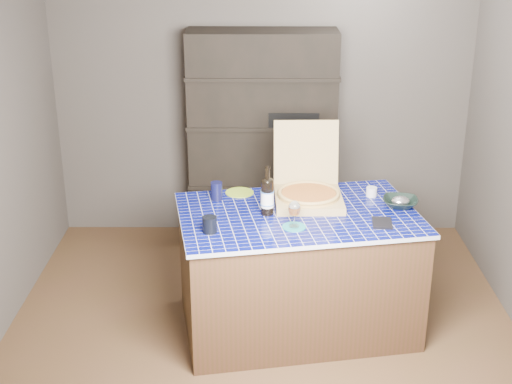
{
  "coord_description": "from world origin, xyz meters",
  "views": [
    {
      "loc": [
        -0.02,
        -4.12,
        2.69
      ],
      "look_at": [
        -0.04,
        0.0,
        1.04
      ],
      "focal_mm": 50.0,
      "sensor_mm": 36.0,
      "label": 1
    }
  ],
  "objects_px": {
    "mead_bottle": "(267,196)",
    "bowl": "(400,202)",
    "pizza_box": "(308,192)",
    "dvd_case": "(382,223)",
    "kitchen_island": "(297,270)",
    "wine_glass": "(294,209)"
  },
  "relations": [
    {
      "from": "bowl",
      "to": "dvd_case",
      "type": "bearing_deg",
      "value": -120.13
    },
    {
      "from": "wine_glass",
      "to": "pizza_box",
      "type": "bearing_deg",
      "value": 74.91
    },
    {
      "from": "dvd_case",
      "to": "wine_glass",
      "type": "bearing_deg",
      "value": -168.7
    },
    {
      "from": "wine_glass",
      "to": "bowl",
      "type": "xyz_separation_m",
      "value": [
        0.72,
        0.34,
        -0.09
      ]
    },
    {
      "from": "mead_bottle",
      "to": "dvd_case",
      "type": "relative_size",
      "value": 1.93
    },
    {
      "from": "mead_bottle",
      "to": "kitchen_island",
      "type": "bearing_deg",
      "value": 5.96
    },
    {
      "from": "bowl",
      "to": "kitchen_island",
      "type": "bearing_deg",
      "value": -170.79
    },
    {
      "from": "pizza_box",
      "to": "bowl",
      "type": "bearing_deg",
      "value": -9.05
    },
    {
      "from": "bowl",
      "to": "pizza_box",
      "type": "bearing_deg",
      "value": 172.25
    },
    {
      "from": "kitchen_island",
      "to": "wine_glass",
      "type": "distance_m",
      "value": 0.59
    },
    {
      "from": "wine_glass",
      "to": "bowl",
      "type": "bearing_deg",
      "value": 25.2
    },
    {
      "from": "pizza_box",
      "to": "wine_glass",
      "type": "relative_size",
      "value": 3.24
    },
    {
      "from": "dvd_case",
      "to": "bowl",
      "type": "distance_m",
      "value": 0.33
    },
    {
      "from": "wine_glass",
      "to": "kitchen_island",
      "type": "bearing_deg",
      "value": 80.6
    },
    {
      "from": "dvd_case",
      "to": "bowl",
      "type": "bearing_deg",
      "value": 65.53
    },
    {
      "from": "pizza_box",
      "to": "bowl",
      "type": "xyz_separation_m",
      "value": [
        0.61,
        -0.08,
        -0.04
      ]
    },
    {
      "from": "wine_glass",
      "to": "dvd_case",
      "type": "distance_m",
      "value": 0.57
    },
    {
      "from": "dvd_case",
      "to": "pizza_box",
      "type": "bearing_deg",
      "value": 145.97
    },
    {
      "from": "pizza_box",
      "to": "dvd_case",
      "type": "xyz_separation_m",
      "value": [
        0.44,
        -0.37,
        -0.06
      ]
    },
    {
      "from": "kitchen_island",
      "to": "pizza_box",
      "type": "distance_m",
      "value": 0.53
    },
    {
      "from": "mead_bottle",
      "to": "bowl",
      "type": "xyz_separation_m",
      "value": [
        0.89,
        0.13,
        -0.1
      ]
    },
    {
      "from": "mead_bottle",
      "to": "wine_glass",
      "type": "relative_size",
      "value": 1.91
    }
  ]
}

